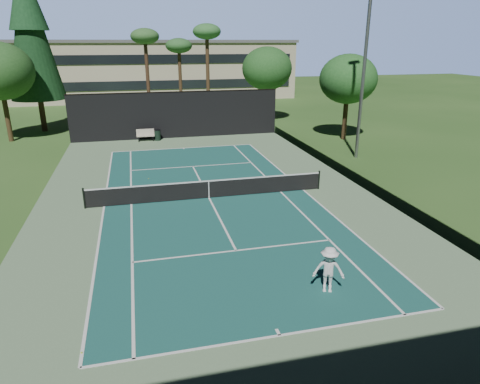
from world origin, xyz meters
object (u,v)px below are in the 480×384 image
Objects in this scene: tennis_ball_c at (191,187)px; tennis_ball_b at (149,179)px; player at (329,270)px; tennis_ball_a at (82,353)px; tennis_net at (209,189)px; park_bench at (145,135)px; trash_bin at (158,135)px; tennis_ball_d at (122,188)px.

tennis_ball_b is at bearing 135.69° from tennis_ball_c.
player is 7.98m from tennis_ball_a.
tennis_net is 12.58m from tennis_ball_a.
park_bench is 1.59× the size of trash_bin.
tennis_net is at bearing -54.62° from tennis_ball_b.
tennis_ball_c is 0.05× the size of park_bench.
player is 12.46m from tennis_ball_c.
tennis_net is 13.65× the size of trash_bin.
trash_bin reaches higher than tennis_ball_c.
tennis_ball_b is at bearing 81.11° from tennis_ball_a.
tennis_ball_c is (-3.06, 12.06, -0.79)m from player.
tennis_ball_d is (-4.60, 2.80, -0.53)m from tennis_net.
tennis_ball_a is 0.04× the size of park_bench.
tennis_ball_a is at bearing -97.89° from trash_bin.
tennis_ball_a is 26.86m from trash_bin.
tennis_ball_b is at bearing 125.38° from tennis_net.
tennis_ball_a is (-5.49, -11.30, -0.53)m from tennis_net.
trash_bin is (-1.08, 13.28, 0.44)m from tennis_ball_c.
tennis_ball_d reaches higher than tennis_ball_b.
tennis_ball_a is at bearing -95.75° from park_bench.
park_bench is at bearing 81.88° from tennis_ball_d.
trash_bin reaches higher than tennis_ball_d.
tennis_net is at bearing -79.57° from park_bench.
park_bench is at bearing 179.67° from trash_bin.
tennis_net is 8.60× the size of park_bench.
tennis_ball_c is at bearing 125.18° from player.
trash_bin is at bearing -0.33° from park_bench.
park_bench reaches higher than trash_bin.
tennis_net is 218.29× the size of tennis_ball_b.
tennis_ball_a is at bearing -93.62° from tennis_ball_d.
park_bench reaches higher than tennis_ball_a.
tennis_net reaches higher than tennis_ball_b.
tennis_ball_a is 15.79m from tennis_ball_b.
tennis_ball_c is 13.33m from trash_bin.
tennis_ball_c is at bearing 109.68° from tennis_net.
tennis_ball_d is (-3.88, 0.77, -0.01)m from tennis_ball_c.
tennis_ball_d is 0.07× the size of trash_bin.
tennis_net reaches higher than tennis_ball_d.
tennis_ball_b is at bearing 44.18° from tennis_ball_d.
park_bench is (-2.82, 15.31, -0.01)m from tennis_net.
park_bench reaches higher than tennis_ball_c.
tennis_ball_b is 0.04× the size of park_bench.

